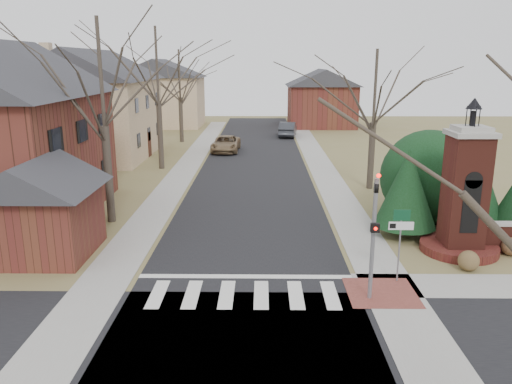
{
  "coord_description": "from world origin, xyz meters",
  "views": [
    {
      "loc": [
        0.61,
        -15.02,
        7.83
      ],
      "look_at": [
        0.36,
        6.0,
        2.34
      ],
      "focal_mm": 35.0,
      "sensor_mm": 36.0,
      "label": 1
    }
  ],
  "objects_px": {
    "brick_gate_monument": "(464,203)",
    "distant_car": "(288,129)",
    "sign_post": "(400,231)",
    "traffic_signal_pole": "(374,227)",
    "pickup_truck": "(226,144)"
  },
  "relations": [
    {
      "from": "sign_post",
      "to": "distant_car",
      "type": "bearing_deg",
      "value": 93.39
    },
    {
      "from": "sign_post",
      "to": "distant_car",
      "type": "distance_m",
      "value": 37.05
    },
    {
      "from": "traffic_signal_pole",
      "to": "pickup_truck",
      "type": "xyz_separation_m",
      "value": [
        -6.94,
        28.81,
        -1.89
      ]
    },
    {
      "from": "pickup_truck",
      "to": "distant_car",
      "type": "relative_size",
      "value": 1.05
    },
    {
      "from": "traffic_signal_pole",
      "to": "distant_car",
      "type": "distance_m",
      "value": 38.44
    },
    {
      "from": "brick_gate_monument",
      "to": "distant_car",
      "type": "relative_size",
      "value": 1.35
    },
    {
      "from": "brick_gate_monument",
      "to": "pickup_truck",
      "type": "distance_m",
      "value": 27.07
    },
    {
      "from": "brick_gate_monument",
      "to": "pickup_truck",
      "type": "xyz_separation_m",
      "value": [
        -11.64,
        24.39,
        -1.47
      ]
    },
    {
      "from": "sign_post",
      "to": "distant_car",
      "type": "relative_size",
      "value": 0.57
    },
    {
      "from": "distant_car",
      "to": "traffic_signal_pole",
      "type": "bearing_deg",
      "value": 98.28
    },
    {
      "from": "sign_post",
      "to": "brick_gate_monument",
      "type": "distance_m",
      "value": 4.55
    },
    {
      "from": "pickup_truck",
      "to": "sign_post",
      "type": "bearing_deg",
      "value": -70.78
    },
    {
      "from": "sign_post",
      "to": "brick_gate_monument",
      "type": "xyz_separation_m",
      "value": [
        3.41,
        3.01,
        0.22
      ]
    },
    {
      "from": "pickup_truck",
      "to": "distant_car",
      "type": "xyz_separation_m",
      "value": [
        6.04,
        9.57,
        0.09
      ]
    },
    {
      "from": "traffic_signal_pole",
      "to": "pickup_truck",
      "type": "bearing_deg",
      "value": 103.54
    }
  ]
}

